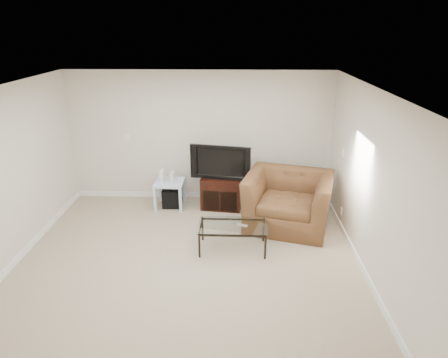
{
  "coord_description": "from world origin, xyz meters",
  "views": [
    {
      "loc": [
        0.68,
        -4.87,
        3.26
      ],
      "look_at": [
        0.5,
        1.2,
        0.9
      ],
      "focal_mm": 32.0,
      "sensor_mm": 36.0,
      "label": 1
    }
  ],
  "objects_px": {
    "side_table": "(170,194)",
    "recliner": "(289,192)",
    "coffee_table": "(233,237)",
    "television": "(222,161)",
    "tv_stand": "(222,192)",
    "subwoofer": "(172,197)"
  },
  "relations": [
    {
      "from": "television",
      "to": "side_table",
      "type": "xyz_separation_m",
      "value": [
        -0.98,
        0.02,
        -0.68
      ]
    },
    {
      "from": "television",
      "to": "coffee_table",
      "type": "height_order",
      "value": "television"
    },
    {
      "from": "tv_stand",
      "to": "subwoofer",
      "type": "bearing_deg",
      "value": -173.57
    },
    {
      "from": "side_table",
      "to": "recliner",
      "type": "bearing_deg",
      "value": -18.05
    },
    {
      "from": "subwoofer",
      "to": "coffee_table",
      "type": "bearing_deg",
      "value": -52.95
    },
    {
      "from": "television",
      "to": "coffee_table",
      "type": "xyz_separation_m",
      "value": [
        0.22,
        -1.51,
        -0.73
      ]
    },
    {
      "from": "side_table",
      "to": "recliner",
      "type": "distance_m",
      "value": 2.28
    },
    {
      "from": "recliner",
      "to": "side_table",
      "type": "bearing_deg",
      "value": 177.5
    },
    {
      "from": "tv_stand",
      "to": "side_table",
      "type": "bearing_deg",
      "value": -172.38
    },
    {
      "from": "television",
      "to": "recliner",
      "type": "distance_m",
      "value": 1.38
    },
    {
      "from": "subwoofer",
      "to": "recliner",
      "type": "xyz_separation_m",
      "value": [
        2.11,
        -0.72,
        0.44
      ]
    },
    {
      "from": "side_table",
      "to": "recliner",
      "type": "xyz_separation_m",
      "value": [
        2.14,
        -0.7,
        0.36
      ]
    },
    {
      "from": "tv_stand",
      "to": "coffee_table",
      "type": "relative_size",
      "value": 0.7
    },
    {
      "from": "tv_stand",
      "to": "recliner",
      "type": "xyz_separation_m",
      "value": [
        1.15,
        -0.71,
        0.31
      ]
    },
    {
      "from": "tv_stand",
      "to": "coffee_table",
      "type": "xyz_separation_m",
      "value": [
        0.22,
        -1.54,
        -0.1
      ]
    },
    {
      "from": "tv_stand",
      "to": "television",
      "type": "height_order",
      "value": "television"
    },
    {
      "from": "side_table",
      "to": "coffee_table",
      "type": "height_order",
      "value": "side_table"
    },
    {
      "from": "television",
      "to": "side_table",
      "type": "bearing_deg",
      "value": -170.32
    },
    {
      "from": "coffee_table",
      "to": "recliner",
      "type": "bearing_deg",
      "value": 41.72
    },
    {
      "from": "subwoofer",
      "to": "coffee_table",
      "type": "xyz_separation_m",
      "value": [
        1.17,
        -1.55,
        0.03
      ]
    },
    {
      "from": "television",
      "to": "recliner",
      "type": "bearing_deg",
      "value": -19.39
    },
    {
      "from": "recliner",
      "to": "coffee_table",
      "type": "height_order",
      "value": "recliner"
    }
  ]
}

